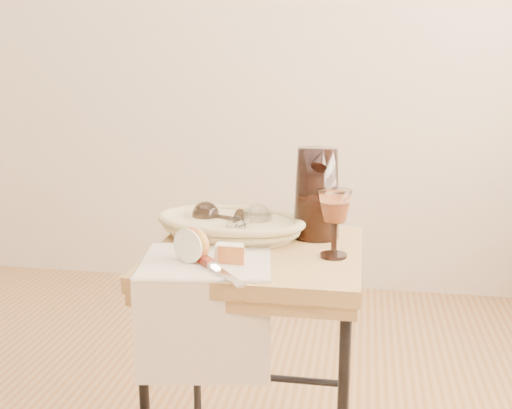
% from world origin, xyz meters
% --- Properties ---
extents(wall_back, '(3.60, 0.00, 2.70)m').
position_xyz_m(wall_back, '(0.00, 1.80, 1.35)').
color(wall_back, beige).
rests_on(wall_back, ground).
extents(side_table, '(0.52, 0.52, 0.66)m').
position_xyz_m(side_table, '(0.55, 0.27, 0.33)').
color(side_table, brown).
rests_on(side_table, floor).
extents(tea_towel, '(0.34, 0.32, 0.01)m').
position_xyz_m(tea_towel, '(0.45, 0.14, 0.66)').
color(tea_towel, beige).
rests_on(tea_towel, side_table).
extents(bread_basket, '(0.41, 0.31, 0.05)m').
position_xyz_m(bread_basket, '(0.46, 0.37, 0.69)').
color(bread_basket, '#9A8559').
rests_on(bread_basket, side_table).
extents(goblet_lying_a, '(0.14, 0.11, 0.08)m').
position_xyz_m(goblet_lying_a, '(0.42, 0.38, 0.71)').
color(goblet_lying_a, '#37271E').
rests_on(goblet_lying_a, bread_basket).
extents(goblet_lying_b, '(0.12, 0.14, 0.08)m').
position_xyz_m(goblet_lying_b, '(0.51, 0.34, 0.71)').
color(goblet_lying_b, white).
rests_on(goblet_lying_b, bread_basket).
extents(pitcher, '(0.22, 0.28, 0.28)m').
position_xyz_m(pitcher, '(0.68, 0.40, 0.78)').
color(pitcher, black).
rests_on(pitcher, side_table).
extents(wine_goblet, '(0.09, 0.09, 0.17)m').
position_xyz_m(wine_goblet, '(0.74, 0.24, 0.74)').
color(wine_goblet, white).
rests_on(wine_goblet, side_table).
extents(apple_half, '(0.10, 0.08, 0.08)m').
position_xyz_m(apple_half, '(0.42, 0.14, 0.71)').
color(apple_half, '#B7172A').
rests_on(apple_half, tea_towel).
extents(apple_wedge, '(0.06, 0.04, 0.04)m').
position_xyz_m(apple_wedge, '(0.50, 0.14, 0.69)').
color(apple_wedge, white).
rests_on(apple_wedge, tea_towel).
extents(table_knife, '(0.17, 0.20, 0.02)m').
position_xyz_m(table_knife, '(0.49, 0.07, 0.68)').
color(table_knife, silver).
rests_on(table_knife, tea_towel).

